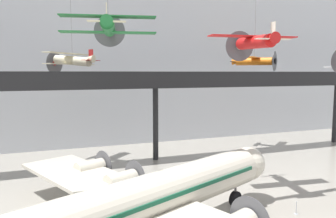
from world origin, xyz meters
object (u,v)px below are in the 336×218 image
(suspended_plane_orange_highwing, at_px, (254,61))
(stanchion_barrier, at_px, (296,210))
(suspended_plane_cream_biplane, at_px, (72,60))
(suspended_plane_red_highwing, at_px, (255,42))
(airliner_silver_main, at_px, (141,202))
(suspended_plane_green_biplane, at_px, (108,26))

(suspended_plane_orange_highwing, bearing_deg, stanchion_barrier, -65.71)
(suspended_plane_cream_biplane, distance_m, stanchion_barrier, 28.87)
(suspended_plane_red_highwing, distance_m, suspended_plane_cream_biplane, 21.60)
(airliner_silver_main, relative_size, stanchion_barrier, 27.87)
(suspended_plane_red_highwing, bearing_deg, airliner_silver_main, 124.36)
(suspended_plane_red_highwing, height_order, stanchion_barrier, suspended_plane_red_highwing)
(airliner_silver_main, distance_m, suspended_plane_cream_biplane, 24.25)
(airliner_silver_main, relative_size, suspended_plane_cream_biplane, 3.22)
(airliner_silver_main, distance_m, suspended_plane_red_highwing, 17.62)
(suspended_plane_orange_highwing, xyz_separation_m, suspended_plane_red_highwing, (-10.26, -14.68, 1.13))
(airliner_silver_main, relative_size, suspended_plane_green_biplane, 3.53)
(airliner_silver_main, relative_size, suspended_plane_orange_highwing, 3.36)
(suspended_plane_green_biplane, xyz_separation_m, stanchion_barrier, (12.90, -9.51, -14.89))
(suspended_plane_green_biplane, relative_size, stanchion_barrier, 7.89)
(airliner_silver_main, height_order, suspended_plane_orange_highwing, suspended_plane_orange_highwing)
(suspended_plane_orange_highwing, height_order, suspended_plane_red_highwing, suspended_plane_red_highwing)
(airliner_silver_main, height_order, stanchion_barrier, airliner_silver_main)
(suspended_plane_cream_biplane, height_order, stanchion_barrier, suspended_plane_cream_biplane)
(airliner_silver_main, xyz_separation_m, suspended_plane_green_biplane, (0.12, 10.53, 11.94))
(stanchion_barrier, bearing_deg, suspended_plane_cream_biplane, 125.55)
(stanchion_barrier, bearing_deg, suspended_plane_orange_highwing, 64.20)
(airliner_silver_main, bearing_deg, suspended_plane_green_biplane, 65.91)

